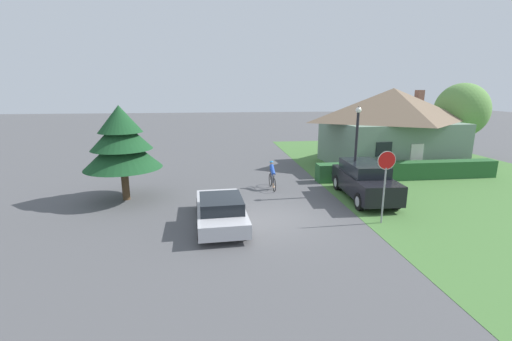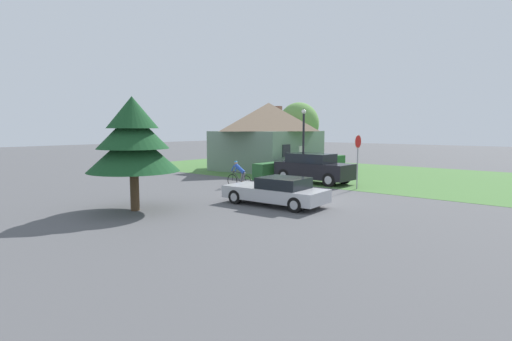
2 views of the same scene
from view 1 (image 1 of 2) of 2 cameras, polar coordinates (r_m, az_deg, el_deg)
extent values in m
plane|color=#515154|center=(14.85, 2.79, -8.14)|extent=(140.00, 140.00, 0.00)
cube|color=#477538|center=(23.24, 30.82, -2.08)|extent=(16.00, 36.00, 0.01)
cube|color=slate|center=(27.08, 21.30, 4.29)|extent=(9.08, 6.95, 3.18)
pyramid|color=#75604C|center=(26.83, 21.81, 10.13)|extent=(9.80, 7.51, 2.35)
cube|color=silver|center=(24.63, 25.13, 1.71)|extent=(0.90, 0.13, 2.00)
cube|color=black|center=(23.15, 20.53, 3.35)|extent=(1.10, 0.15, 0.90)
cube|color=brown|center=(28.81, 25.59, 11.21)|extent=(0.54, 0.54, 0.80)
cube|color=#285B2D|center=(23.16, 23.90, 0.00)|extent=(11.51, 0.90, 1.09)
cube|color=#BCBCC1|center=(14.32, -5.93, -6.82)|extent=(2.12, 4.73, 0.55)
cube|color=black|center=(13.71, -5.84, -5.46)|extent=(1.76, 2.07, 0.48)
cylinder|color=black|center=(15.85, -9.40, -5.68)|extent=(0.27, 0.65, 0.64)
cylinder|color=#ADADB2|center=(15.85, -9.40, -5.68)|extent=(0.27, 0.38, 0.37)
cylinder|color=black|center=(15.94, -3.25, -5.40)|extent=(0.27, 0.65, 0.64)
cylinder|color=#ADADB2|center=(15.94, -3.25, -5.40)|extent=(0.27, 0.38, 0.37)
cylinder|color=black|center=(12.90, -9.22, -10.22)|extent=(0.27, 0.65, 0.64)
cylinder|color=#ADADB2|center=(12.90, -9.22, -10.22)|extent=(0.27, 0.38, 0.37)
cylinder|color=black|center=(13.01, -1.61, -9.83)|extent=(0.27, 0.65, 0.64)
cylinder|color=#ADADB2|center=(13.01, -1.61, -9.83)|extent=(0.27, 0.38, 0.37)
torus|color=black|center=(18.73, 3.05, -2.41)|extent=(0.07, 0.75, 0.74)
torus|color=black|center=(19.73, 2.40, -1.59)|extent=(0.07, 0.75, 0.74)
cylinder|color=black|center=(18.93, 2.89, -1.68)|extent=(0.04, 0.18, 0.61)
cylinder|color=black|center=(19.29, 2.65, -1.28)|extent=(0.06, 0.66, 0.70)
cylinder|color=black|center=(19.15, 2.70, -0.46)|extent=(0.07, 0.79, 0.10)
cylinder|color=black|center=(18.90, 2.94, -2.46)|extent=(0.05, 0.35, 0.16)
cylinder|color=black|center=(18.75, 3.00, -1.63)|extent=(0.04, 0.22, 0.49)
cylinder|color=black|center=(19.62, 2.44, -0.84)|extent=(0.04, 0.12, 0.55)
cylinder|color=black|center=(19.51, 2.47, -0.09)|extent=(0.44, 0.04, 0.02)
ellipsoid|color=black|center=(18.78, 2.95, -0.79)|extent=(0.09, 0.20, 0.05)
cylinder|color=slate|center=(18.82, 2.94, -1.39)|extent=(0.12, 0.26, 0.52)
cylinder|color=slate|center=(19.00, 2.85, -1.50)|extent=(0.12, 0.26, 0.67)
cylinder|color=tan|center=(19.00, 2.88, -2.47)|extent=(0.08, 0.08, 0.30)
cylinder|color=tan|center=(19.18, 2.94, -2.61)|extent=(0.17, 0.08, 0.21)
cylinder|color=#264CB2|center=(19.00, 2.77, 0.11)|extent=(0.25, 0.72, 0.57)
cylinder|color=#264CB2|center=(19.24, 2.60, 0.26)|extent=(0.08, 0.26, 0.36)
cylinder|color=#264CB2|center=(19.51, 2.46, 0.45)|extent=(0.08, 0.26, 0.36)
sphere|color=tan|center=(19.21, 2.60, 1.28)|extent=(0.19, 0.19, 0.19)
ellipsoid|color=#267FBF|center=(19.20, 2.60, 1.43)|extent=(0.22, 0.18, 0.12)
cube|color=black|center=(18.18, 17.64, -2.07)|extent=(2.12, 4.95, 0.95)
cube|color=black|center=(18.20, 17.55, 0.42)|extent=(1.80, 2.88, 0.57)
cylinder|color=black|center=(19.48, 13.42, -1.95)|extent=(0.28, 0.84, 0.83)
cylinder|color=#ADADB2|center=(19.48, 13.42, -1.95)|extent=(0.27, 0.49, 0.48)
cylinder|color=black|center=(20.08, 18.09, -1.81)|extent=(0.28, 0.84, 0.83)
cylinder|color=#ADADB2|center=(20.08, 18.09, -1.81)|extent=(0.27, 0.49, 0.48)
cylinder|color=black|center=(16.50, 16.90, -4.97)|extent=(0.28, 0.84, 0.83)
cylinder|color=#ADADB2|center=(16.50, 16.90, -4.97)|extent=(0.27, 0.49, 0.48)
cylinder|color=black|center=(17.20, 22.26, -4.67)|extent=(0.28, 0.84, 0.83)
cylinder|color=#ADADB2|center=(17.20, 22.26, -4.67)|extent=(0.27, 0.49, 0.48)
cylinder|color=gray|center=(15.01, 20.48, -3.99)|extent=(0.07, 0.07, 2.37)
cylinder|color=red|center=(14.65, 20.96, 1.58)|extent=(0.71, 0.04, 0.71)
cylinder|color=silver|center=(14.65, 20.96, 1.58)|extent=(0.76, 0.03, 0.76)
cylinder|color=black|center=(18.25, 16.24, 2.46)|extent=(0.14, 0.14, 4.31)
sphere|color=white|center=(17.98, 16.72, 9.62)|extent=(0.28, 0.28, 0.28)
cone|color=black|center=(17.97, 16.75, 10.07)|extent=(0.17, 0.17, 0.11)
cylinder|color=#4C3823|center=(18.39, -20.94, -2.09)|extent=(0.36, 0.36, 1.64)
cone|color=#194723|center=(18.04, -21.38, 3.06)|extent=(3.75, 3.75, 1.72)
cone|color=#194723|center=(17.92, -21.61, 5.70)|extent=(2.93, 2.93, 1.51)
cone|color=#194723|center=(17.85, -21.81, 8.01)|extent=(2.10, 2.10, 1.30)
cylinder|color=#4C3823|center=(31.57, 30.44, 3.60)|extent=(0.27, 0.27, 2.16)
ellipsoid|color=#609347|center=(31.31, 31.04, 8.58)|extent=(3.96, 3.96, 4.16)
camera|label=2|loc=(14.36, -83.55, -6.81)|focal=28.00mm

